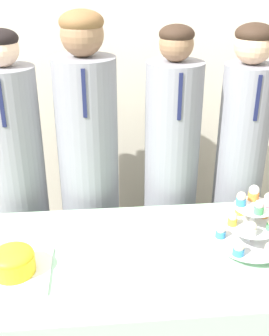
% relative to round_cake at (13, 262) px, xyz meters
% --- Properties ---
extents(wall_back, '(9.00, 0.06, 2.70)m').
position_rel_round_cake_xyz_m(wall_back, '(0.45, 1.18, 0.56)').
color(wall_back, beige).
rests_on(wall_back, ground_plane).
extents(table, '(1.68, 0.74, 0.74)m').
position_rel_round_cake_xyz_m(table, '(0.45, 0.08, -0.42)').
color(table, '#A8DBB2').
rests_on(table, ground_plane).
extents(round_cake, '(0.27, 0.27, 0.11)m').
position_rel_round_cake_xyz_m(round_cake, '(0.00, 0.00, 0.00)').
color(round_cake, white).
rests_on(round_cake, table).
extents(cupcake_stand, '(0.29, 0.29, 0.27)m').
position_rel_round_cake_xyz_m(cupcake_stand, '(0.94, 0.07, 0.07)').
color(cupcake_stand, silver).
rests_on(cupcake_stand, table).
extents(student_0, '(0.28, 0.29, 1.56)m').
position_rel_round_cake_xyz_m(student_0, '(-0.08, 0.67, -0.05)').
color(student_0, gray).
rests_on(student_0, ground_plane).
extents(student_1, '(0.31, 0.31, 1.63)m').
position_rel_round_cake_xyz_m(student_1, '(0.28, 0.67, -0.01)').
color(student_1, gray).
rests_on(student_1, ground_plane).
extents(student_2, '(0.28, 0.29, 1.57)m').
position_rel_round_cake_xyz_m(student_2, '(0.72, 0.67, -0.05)').
color(student_2, gray).
rests_on(student_2, ground_plane).
extents(student_3, '(0.26, 0.26, 1.57)m').
position_rel_round_cake_xyz_m(student_3, '(1.09, 0.67, -0.03)').
color(student_3, gray).
rests_on(student_3, ground_plane).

